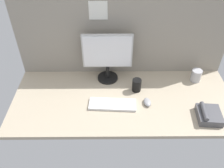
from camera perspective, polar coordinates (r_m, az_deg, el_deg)
name	(u,v)px	position (r cm, az deg, el deg)	size (l,w,h in cm)	color
ground_plane	(123,98)	(197.84, 2.69, -3.43)	(180.00, 80.00, 3.00)	tan
cubicle_wall_back	(123,32)	(204.54, 2.58, 12.23)	(180.00, 5.50, 78.00)	gray
monitor	(107,56)	(201.28, -1.10, 6.82)	(41.91, 18.00, 43.65)	black
keyboard	(113,104)	(189.06, 0.12, -4.89)	(37.00, 13.00, 2.00)	silver
mouse	(147,102)	(191.91, 8.43, -4.30)	(5.60, 9.60, 3.40)	#99999E
mug_steel	(196,75)	(222.32, 19.46, 1.94)	(8.87, 8.87, 10.76)	#B2B2B7
mug_black_travel	(137,85)	(200.38, 5.90, -0.26)	(7.61, 7.61, 11.02)	black
desk_phone	(209,115)	(192.38, 22.06, -6.82)	(18.50, 20.33, 8.80)	#4C4C51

